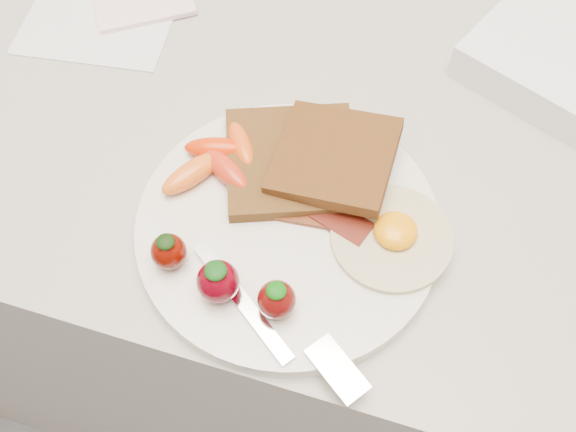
# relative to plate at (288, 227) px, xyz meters

# --- Properties ---
(counter) EXTENTS (2.00, 0.60, 0.90)m
(counter) POSITION_rel_plate_xyz_m (-0.00, 0.16, -0.46)
(counter) COLOR gray
(counter) RESTS_ON ground
(plate) EXTENTS (0.27, 0.27, 0.02)m
(plate) POSITION_rel_plate_xyz_m (0.00, 0.00, 0.00)
(plate) COLOR silver
(plate) RESTS_ON counter
(toast_lower) EXTENTS (0.15, 0.15, 0.01)m
(toast_lower) POSITION_rel_plate_xyz_m (-0.01, 0.06, 0.02)
(toast_lower) COLOR black
(toast_lower) RESTS_ON plate
(toast_upper) EXTENTS (0.11, 0.10, 0.02)m
(toast_upper) POSITION_rel_plate_xyz_m (0.02, 0.07, 0.03)
(toast_upper) COLOR black
(toast_upper) RESTS_ON toast_lower
(fried_egg) EXTENTS (0.14, 0.14, 0.02)m
(fried_egg) POSITION_rel_plate_xyz_m (0.09, 0.01, 0.01)
(fried_egg) COLOR beige
(fried_egg) RESTS_ON plate
(bacon_strips) EXTENTS (0.13, 0.07, 0.01)m
(bacon_strips) POSITION_rel_plate_xyz_m (0.01, 0.02, 0.01)
(bacon_strips) COLOR #51180F
(bacon_strips) RESTS_ON plate
(baby_carrots) EXTENTS (0.09, 0.10, 0.02)m
(baby_carrots) POSITION_rel_plate_xyz_m (-0.08, 0.04, 0.02)
(baby_carrots) COLOR red
(baby_carrots) RESTS_ON plate
(strawberries) EXTENTS (0.13, 0.05, 0.04)m
(strawberries) POSITION_rel_plate_xyz_m (-0.03, -0.08, 0.03)
(strawberries) COLOR #4F0800
(strawberries) RESTS_ON plate
(fork) EXTENTS (0.17, 0.10, 0.00)m
(fork) POSITION_rel_plate_xyz_m (0.03, -0.10, 0.01)
(fork) COLOR white
(fork) RESTS_ON plate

